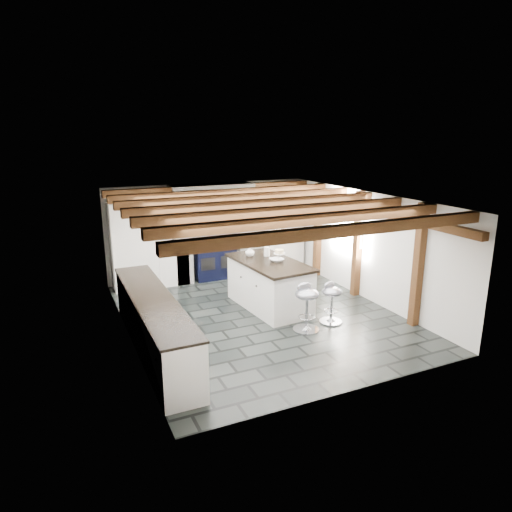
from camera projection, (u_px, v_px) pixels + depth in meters
name	position (u px, v px, depth m)	size (l,w,h in m)	color
ground	(260.00, 315.00, 8.99)	(6.00, 6.00, 0.00)	black
room_shell	(206.00, 250.00, 9.70)	(6.00, 6.03, 6.00)	silver
range_cooker	(214.00, 259.00, 11.21)	(1.00, 0.63, 0.99)	black
kitchen_island	(269.00, 284.00, 9.28)	(1.20, 2.07, 1.31)	white
bar_stool_near	(331.00, 298.00, 8.53)	(0.46, 0.46, 0.79)	silver
bar_stool_far	(307.00, 302.00, 8.16)	(0.48, 0.48, 0.89)	silver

